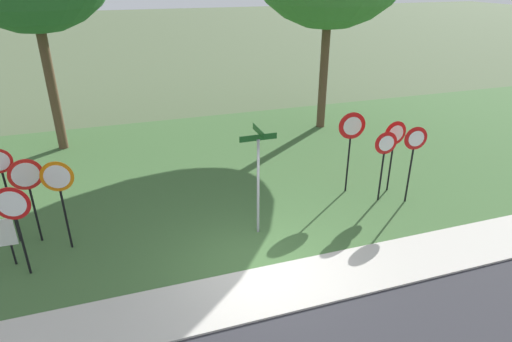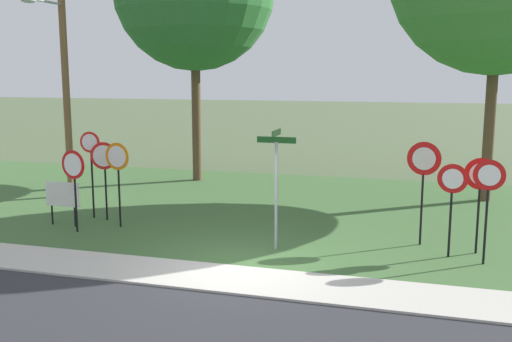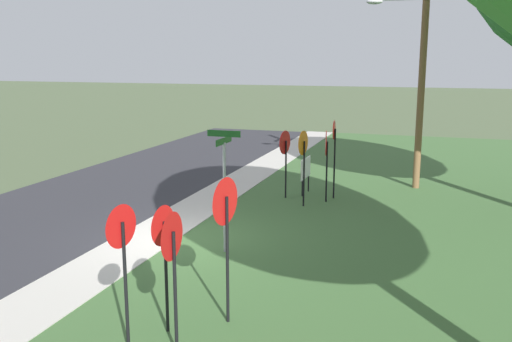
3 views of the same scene
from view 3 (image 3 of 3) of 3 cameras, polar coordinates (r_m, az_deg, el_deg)
name	(u,v)px [view 3 (image 3 of 3)]	position (r m, az deg, el deg)	size (l,w,h in m)	color
ground_plane	(178,241)	(14.76, -7.93, -6.99)	(160.00, 160.00, 0.00)	#4C5B3D
road_asphalt	(24,224)	(17.33, -22.41, -4.95)	(44.00, 6.40, 0.01)	#2D2D33
sidewalk_strip	(150,236)	(15.10, -10.68, -6.53)	(44.00, 1.60, 0.06)	#BCB7AD
grass_median	(419,266)	(13.38, 16.20, -9.23)	(44.00, 12.00, 0.04)	#3D6033
stop_sign_near_left	(326,150)	(18.09, 7.12, 2.09)	(0.79, 0.18, 2.31)	black
stop_sign_near_right	(334,143)	(18.55, 7.92, 2.78)	(0.62, 0.11, 2.59)	black
stop_sign_far_left	(285,149)	(18.50, 2.96, 2.21)	(0.77, 0.16, 2.25)	black
stop_sign_far_center	(303,152)	(17.46, 4.81, 1.98)	(0.76, 0.13, 2.39)	black
yield_sign_near_left	(122,243)	(9.01, -13.44, -7.11)	(0.69, 0.15, 2.40)	black
yield_sign_near_right	(225,214)	(9.65, -3.16, -4.41)	(0.83, 0.17, 2.61)	black
yield_sign_far_left	(163,239)	(9.51, -9.38, -6.82)	(0.69, 0.12, 2.22)	black
yield_sign_far_right	(172,250)	(8.73, -8.51, -7.90)	(0.76, 0.10, 2.32)	black
street_name_post	(224,181)	(13.25, -3.23, -0.98)	(0.96, 0.82, 2.94)	#9EA0A8
utility_pole	(420,49)	(20.53, 16.24, 11.82)	(2.10, 2.12, 9.09)	brown
notice_board	(306,170)	(19.24, 5.05, 0.11)	(1.10, 0.09, 1.25)	black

